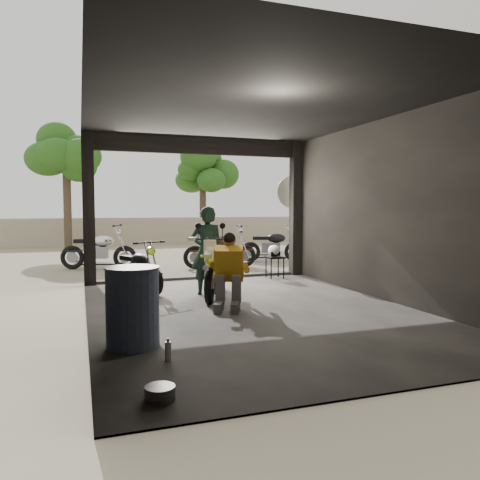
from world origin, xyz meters
TOP-DOWN VIEW (x-y plane):
  - ground at (0.00, 0.00)m, footprint 80.00×80.00m
  - garage at (0.00, 0.55)m, footprint 7.00×7.13m
  - boundary_wall at (0.00, 14.00)m, footprint 18.00×0.30m
  - tree_left at (-3.00, 12.50)m, footprint 2.20×2.20m
  - tree_right at (2.80, 14.00)m, footprint 2.20×2.20m
  - main_bike at (-0.27, 1.32)m, footprint 1.29×1.86m
  - left_bike at (-1.52, 2.34)m, footprint 1.18×1.62m
  - outside_bike_a at (-2.11, 6.04)m, footprint 1.91×1.27m
  - outside_bike_b at (1.02, 5.24)m, footprint 1.80×0.87m
  - outside_bike_c at (2.96, 6.18)m, footprint 1.81×1.16m
  - rider at (-0.32, 1.56)m, footprint 0.67×0.51m
  - mechanic at (-0.33, 0.21)m, footprint 0.89×1.00m
  - stool at (1.68, 3.00)m, footprint 0.37×0.37m
  - helmet at (1.67, 3.04)m, footprint 0.32×0.33m
  - oil_drum at (-2.00, -1.39)m, footprint 0.70×0.70m
  - sign_post at (2.50, 3.84)m, footprint 0.81×0.08m

SIDE VIEW (x-z plane):
  - ground at x=0.00m, z-range 0.00..0.00m
  - stool at x=1.68m, z-range 0.18..0.70m
  - oil_drum at x=-2.00m, z-range 0.00..0.95m
  - left_bike at x=-1.52m, z-range 0.00..1.01m
  - outside_bike_c at x=2.96m, z-range 0.00..1.14m
  - main_bike at x=-0.27m, z-range 0.00..1.14m
  - outside_bike_b at x=1.02m, z-range 0.00..1.18m
  - outside_bike_a at x=-2.11m, z-range 0.00..1.20m
  - mechanic at x=-0.33m, z-range 0.00..1.20m
  - boundary_wall at x=0.00m, z-range 0.00..1.20m
  - helmet at x=1.67m, z-range 0.52..0.78m
  - rider at x=-0.32m, z-range 0.00..1.67m
  - garage at x=0.00m, z-range -0.32..2.88m
  - sign_post at x=2.50m, z-range 0.43..2.87m
  - tree_right at x=2.80m, z-range 1.06..6.06m
  - tree_left at x=-3.00m, z-range 1.19..6.79m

